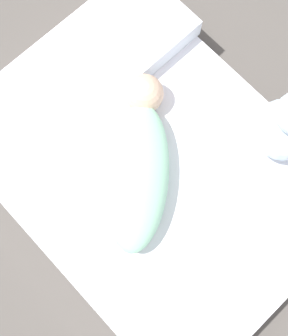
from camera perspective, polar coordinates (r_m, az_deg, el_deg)
name	(u,v)px	position (r m, az deg, el deg)	size (l,w,h in m)	color
ground_plane	(150,174)	(1.68, 0.71, -0.69)	(12.00, 12.00, 0.00)	#514C47
bed_mattress	(150,169)	(1.61, 0.75, -0.09)	(1.20, 0.89, 0.14)	white
swaddled_baby	(138,163)	(1.48, -0.69, 0.64)	(0.49, 0.52, 0.13)	#99D6B2
pillow	(140,23)	(1.70, -0.50, 17.20)	(0.32, 0.29, 0.08)	white
bunny_plush	(287,126)	(1.50, 17.06, 4.95)	(0.20, 0.20, 0.39)	silver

